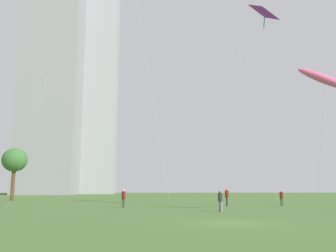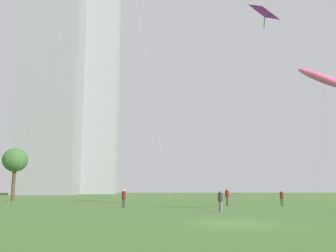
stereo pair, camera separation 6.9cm
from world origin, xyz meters
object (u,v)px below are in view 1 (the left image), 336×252
object	(u,v)px
park_tree_0	(15,161)
distant_highrise_1	(56,67)
person_standing_1	(124,197)
kite_flying_3	(324,79)
distant_highrise_0	(91,69)
person_standing_5	(220,199)
person_standing_2	(281,197)
person_standing_0	(227,196)
kite_flying_5	(264,13)

from	to	relation	value
park_tree_0	distant_highrise_1	world-z (taller)	distant_highrise_1
person_standing_1	park_tree_0	size ratio (longest dim) A/B	0.22
kite_flying_3	distant_highrise_0	xyz separation A→B (m)	(-34.51, 101.93, 34.09)
person_standing_5	park_tree_0	size ratio (longest dim) A/B	0.21
person_standing_2	person_standing_0	bearing A→B (deg)	-176.52
person_standing_5	park_tree_0	bearing A→B (deg)	-2.53
person_standing_5	park_tree_0	distance (m)	39.70
distant_highrise_1	person_standing_0	bearing A→B (deg)	-63.71
person_standing_1	distant_highrise_1	distance (m)	93.89
person_standing_2	distant_highrise_0	size ratio (longest dim) A/B	0.02
person_standing_2	park_tree_0	xyz separation A→B (m)	(-35.46, 19.14, 5.21)
person_standing_1	kite_flying_5	world-z (taller)	kite_flying_5
person_standing_0	distant_highrise_1	distance (m)	95.23
person_standing_2	distant_highrise_1	size ratio (longest dim) A/B	0.02
person_standing_5	distant_highrise_0	distance (m)	111.40
person_standing_2	kite_flying_3	world-z (taller)	kite_flying_3
park_tree_0	kite_flying_3	bearing A→B (deg)	-42.32
kite_flying_3	distant_highrise_1	world-z (taller)	distant_highrise_1
person_standing_2	kite_flying_5	bearing A→B (deg)	-117.24
person_standing_1	distant_highrise_1	size ratio (longest dim) A/B	0.02
person_standing_0	distant_highrise_1	bearing A→B (deg)	-146.65
park_tree_0	distant_highrise_0	distance (m)	80.02
distant_highrise_0	kite_flying_3	bearing A→B (deg)	-73.09
person_standing_1	person_standing_2	bearing A→B (deg)	-154.47
person_standing_0	kite_flying_3	world-z (taller)	kite_flying_3
person_standing_0	person_standing_2	world-z (taller)	person_standing_0
kite_flying_5	distant_highrise_0	world-z (taller)	distant_highrise_0
distant_highrise_0	distant_highrise_1	bearing A→B (deg)	-130.34
kite_flying_5	distant_highrise_1	distance (m)	93.49
person_standing_5	kite_flying_3	world-z (taller)	kite_flying_3
person_standing_1	kite_flying_3	world-z (taller)	kite_flying_3
kite_flying_3	kite_flying_5	bearing A→B (deg)	98.91
person_standing_0	person_standing_2	bearing A→B (deg)	94.52
kite_flying_3	park_tree_0	size ratio (longest dim) A/B	1.45
distant_highrise_1	person_standing_2	bearing A→B (deg)	-60.35
person_standing_0	distant_highrise_1	size ratio (longest dim) A/B	0.02
person_standing_1	distant_highrise_0	bearing A→B (deg)	-62.53
person_standing_2	person_standing_5	world-z (taller)	person_standing_5
person_standing_1	distant_highrise_1	world-z (taller)	distant_highrise_1
person_standing_1	distant_highrise_1	xyz separation A→B (m)	(-27.56, 80.29, 40.11)
kite_flying_3	person_standing_1	bearing A→B (deg)	149.01
person_standing_2	person_standing_5	bearing A→B (deg)	-126.02
person_standing_1	distant_highrise_0	size ratio (longest dim) A/B	0.02
kite_flying_3	kite_flying_5	xyz separation A→B (m)	(-1.47, 9.35, 10.32)
person_standing_5	distant_highrise_1	xyz separation A→B (m)	(-35.86, 87.25, 40.16)
kite_flying_5	park_tree_0	distance (m)	42.74
person_standing_2	distant_highrise_0	distance (m)	105.44
kite_flying_3	distant_highrise_0	bearing A→B (deg)	108.70
person_standing_0	person_standing_2	xyz separation A→B (m)	(5.98, -0.24, -0.10)
park_tree_0	person_standing_2	bearing A→B (deg)	-28.35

